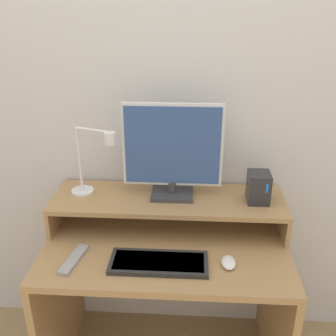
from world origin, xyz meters
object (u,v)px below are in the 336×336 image
Objects in this scene: desk_lamp at (93,163)px; mouse at (228,262)px; remote_control at (74,260)px; router_dock at (258,187)px; keyboard at (159,262)px; monitor at (172,150)px.

mouse is at bearing -25.96° from desk_lamp.
desk_lamp is at bearing 84.67° from remote_control.
keyboard is (-0.41, -0.28, -0.20)m from router_dock.
router_dock is 0.35× the size of keyboard.
router_dock is 1.51× the size of mouse.
router_dock is (0.37, -0.03, -0.15)m from monitor.
router_dock is (0.72, -0.01, -0.09)m from desk_lamp.
mouse is at bearing 2.69° from keyboard.
router_dock is at bearing -1.08° from desk_lamp.
router_dock reaches higher than keyboard.
router_dock reaches higher than remote_control.
router_dock is at bearing 20.66° from remote_control.
desk_lamp is 2.35× the size of router_dock.
remote_control is at bearing -95.33° from desk_lamp.
mouse reaches higher than keyboard.
monitor reaches higher than mouse.
remote_control is (-0.34, 0.00, -0.00)m from keyboard.
desk_lamp is 3.55× the size of mouse.
monitor is 0.60m from remote_control.
mouse is at bearing -51.56° from monitor.
monitor is 1.36× the size of desk_lamp.
keyboard is at bearing -145.39° from router_dock.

